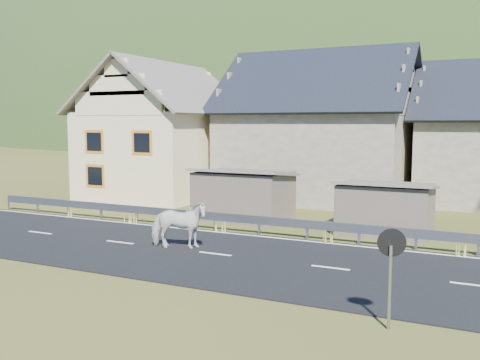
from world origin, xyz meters
The scene contains 11 objects.
ground centered at (0.00, 0.00, 0.00)m, with size 160.00×160.00×0.00m, color #354214.
road centered at (0.00, 0.00, 0.02)m, with size 60.00×7.00×0.04m, color black.
lane_markings centered at (0.00, 0.00, 0.04)m, with size 60.00×6.60×0.01m, color silver.
guardrail centered at (0.00, 3.68, 0.56)m, with size 28.10×0.09×0.75m.
shed_left centered at (-2.00, 6.50, 1.10)m, with size 4.30×3.30×2.40m, color #6E6051.
shed_right centered at (4.50, 6.00, 1.00)m, with size 3.80×2.90×2.20m, color #6E6051.
house_cream centered at (-10.00, 12.00, 4.36)m, with size 7.80×9.80×8.30m.
house_stone_a centered at (-1.00, 15.00, 4.63)m, with size 10.80×9.80×8.90m.
conifer_patch centered at (-55.00, 110.00, 6.00)m, with size 76.00×50.00×28.00m, color black.
horse centered at (-1.52, 0.13, 0.90)m, with size 2.03×0.93×1.72m, color beige.
traffic_mirror centered at (6.48, -4.05, 1.62)m, with size 0.60×0.25×2.20m.
Camera 1 is at (8.42, -15.53, 4.45)m, focal length 40.00 mm.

